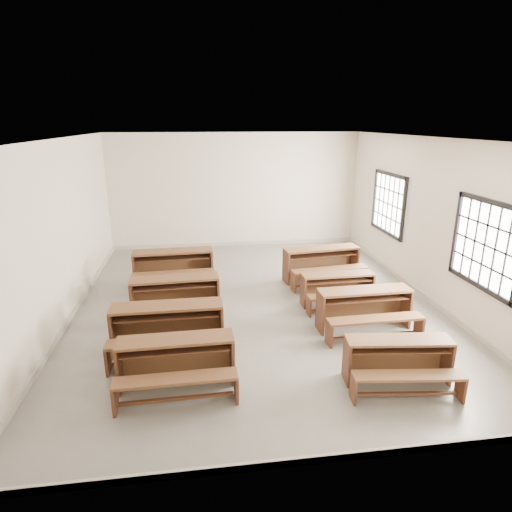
{
  "coord_description": "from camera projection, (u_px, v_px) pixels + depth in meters",
  "views": [
    {
      "loc": [
        -1.09,
        -7.79,
        3.5
      ],
      "look_at": [
        0.0,
        0.0,
        1.0
      ],
      "focal_mm": 30.0,
      "sensor_mm": 36.0,
      "label": 1
    }
  ],
  "objects": [
    {
      "name": "room",
      "position": [
        261.0,
        197.0,
        7.92
      ],
      "size": [
        8.5,
        8.5,
        3.2
      ],
      "color": "slate",
      "rests_on": "ground"
    },
    {
      "name": "desk_set_0",
      "position": [
        176.0,
        360.0,
        5.78
      ],
      "size": [
        1.58,
        0.84,
        0.7
      ],
      "rotation": [
        0.0,
        0.0,
        0.02
      ],
      "color": "brown",
      "rests_on": "ground"
    },
    {
      "name": "desk_set_1",
      "position": [
        168.0,
        325.0,
        6.65
      ],
      "size": [
        1.73,
        0.9,
        0.78
      ],
      "rotation": [
        0.0,
        0.0,
        0.01
      ],
      "color": "brown",
      "rests_on": "ground"
    },
    {
      "name": "desk_set_2",
      "position": [
        175.0,
        294.0,
        7.93
      ],
      "size": [
        1.66,
        0.92,
        0.73
      ],
      "rotation": [
        0.0,
        0.0,
        0.05
      ],
      "color": "brown",
      "rests_on": "ground"
    },
    {
      "name": "desk_set_3",
      "position": [
        173.0,
        265.0,
        9.42
      ],
      "size": [
        1.77,
        0.98,
        0.78
      ],
      "rotation": [
        0.0,
        0.0,
        0.05
      ],
      "color": "brown",
      "rests_on": "ground"
    },
    {
      "name": "desk_set_4",
      "position": [
        398.0,
        358.0,
        5.88
      ],
      "size": [
        1.52,
        0.91,
        0.65
      ],
      "rotation": [
        0.0,
        0.0,
        -0.12
      ],
      "color": "brown",
      "rests_on": "ground"
    },
    {
      "name": "desk_set_5",
      "position": [
        365.0,
        307.0,
        7.39
      ],
      "size": [
        1.64,
        0.88,
        0.73
      ],
      "rotation": [
        0.0,
        0.0,
        0.03
      ],
      "color": "brown",
      "rests_on": "ground"
    },
    {
      "name": "desk_set_6",
      "position": [
        338.0,
        287.0,
        8.4
      ],
      "size": [
        1.44,
        0.77,
        0.64
      ],
      "rotation": [
        0.0,
        0.0,
        0.02
      ],
      "color": "brown",
      "rests_on": "ground"
    },
    {
      "name": "desk_set_7",
      "position": [
        322.0,
        262.0,
        9.67
      ],
      "size": [
        1.79,
        1.07,
        0.77
      ],
      "rotation": [
        0.0,
        0.0,
        0.11
      ],
      "color": "brown",
      "rests_on": "ground"
    }
  ]
}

